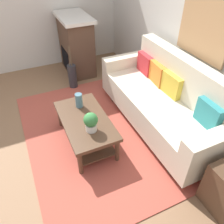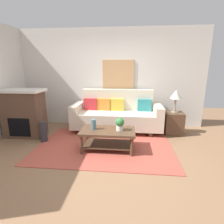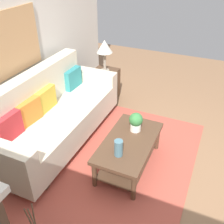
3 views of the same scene
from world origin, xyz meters
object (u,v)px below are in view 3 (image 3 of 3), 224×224
throw_pillow_crimson (9,127)px  throw_pillow_teal (73,78)px  potted_plant_tabletop (136,121)px  couch (55,116)px  table_lamp (105,48)px  framed_painting (15,42)px  side_table (105,84)px  throw_pillow_mustard (45,99)px  tabletop_vase (119,148)px  coffee_table (129,148)px  throw_pillow_orange (29,112)px

throw_pillow_crimson → throw_pillow_teal: 1.46m
potted_plant_tabletop → couch: bearing=97.0°
couch → potted_plant_tabletop: 1.19m
table_lamp → framed_painting: 1.64m
side_table → throw_pillow_teal: bearing=162.1°
throw_pillow_mustard → framed_painting: (0.00, 0.34, 0.78)m
throw_pillow_crimson → potted_plant_tabletop: throw_pillow_crimson is taller
throw_pillow_mustard → framed_painting: size_ratio=0.41×
couch → table_lamp: (1.46, -0.11, 0.56)m
side_table → tabletop_vase: bearing=-150.5°
throw_pillow_mustard → side_table: size_ratio=0.64×
coffee_table → side_table: size_ratio=1.96×
throw_pillow_mustard → coffee_table: throw_pillow_mustard is taller
couch → table_lamp: 1.57m
couch → side_table: 1.47m
couch → throw_pillow_orange: 0.46m
couch → side_table: size_ratio=4.15×
throw_pillow_crimson → framed_painting: (0.73, 0.34, 0.78)m
coffee_table → table_lamp: bearing=34.5°
throw_pillow_orange → side_table: 1.88m
side_table → framed_painting: size_ratio=0.64×
table_lamp → throw_pillow_mustard: bearing=170.8°
tabletop_vase → throw_pillow_crimson: bearing=104.8°
throw_pillow_orange → throw_pillow_teal: bearing=0.0°
throw_pillow_mustard → coffee_table: 1.36m
couch → throw_pillow_mustard: bearing=90.0°
side_table → framed_painting: (-1.46, 0.58, 1.18)m
tabletop_vase → throw_pillow_orange: bearing=88.8°
throw_pillow_orange → coffee_table: size_ratio=0.33×
framed_painting → potted_plant_tabletop: bearing=-84.9°
throw_pillow_mustard → tabletop_vase: bearing=-107.0°
couch → potted_plant_tabletop: (0.15, -1.18, 0.14)m
throw_pillow_crimson → potted_plant_tabletop: (0.88, -1.30, -0.11)m
throw_pillow_orange → framed_painting: 0.92m
throw_pillow_crimson → potted_plant_tabletop: 1.57m
couch → throw_pillow_mustard: couch is taller
throw_pillow_crimson → side_table: size_ratio=0.64×
throw_pillow_orange → throw_pillow_teal: size_ratio=1.00×
potted_plant_tabletop → framed_painting: (-0.15, 1.64, 0.89)m
throw_pillow_orange → tabletop_vase: size_ratio=1.72×
framed_painting → coffee_table: bearing=-93.3°
coffee_table → potted_plant_tabletop: potted_plant_tabletop is taller
throw_pillow_crimson → tabletop_vase: size_ratio=1.72×
potted_plant_tabletop → framed_painting: bearing=95.1°
coffee_table → potted_plant_tabletop: bearing=0.8°
throw_pillow_mustard → side_table: throw_pillow_mustard is taller
throw_pillow_orange → tabletop_vase: bearing=-91.2°
throw_pillow_orange → coffee_table: 1.38m
couch → table_lamp: bearing=-4.3°
couch → framed_painting: 1.13m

